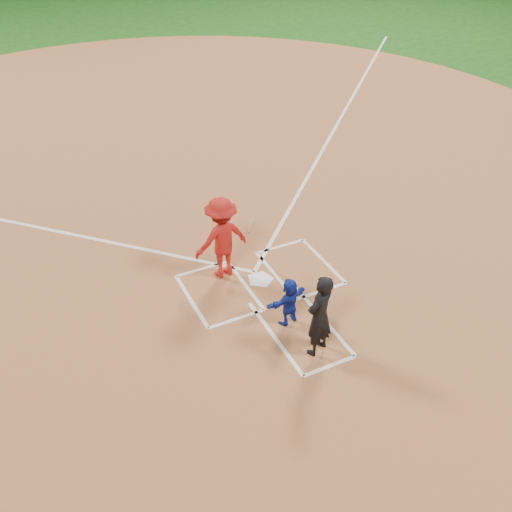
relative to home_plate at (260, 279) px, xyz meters
name	(u,v)px	position (x,y,z in m)	size (l,w,h in m)	color
ground	(260,280)	(0.00, 0.00, -0.02)	(120.00, 120.00, 0.00)	#164812
home_plate_dirt	(168,166)	(0.00, 6.00, -0.01)	(28.00, 28.00, 0.01)	#975631
home_plate	(260,279)	(0.00, 0.00, 0.00)	(0.60, 0.60, 0.02)	white
catcher	(289,301)	(-0.10, -1.43, 0.50)	(0.95, 0.30, 1.02)	#13269C
umpire	(320,316)	(0.00, -2.35, 0.84)	(0.62, 0.41, 1.70)	black
chalk_markings	(177,176)	(0.00, 5.29, -0.01)	(28.35, 17.32, 0.01)	white
batter_at_plate	(222,238)	(-0.63, 0.56, 0.92)	(1.49, 0.92, 1.86)	#AE1713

